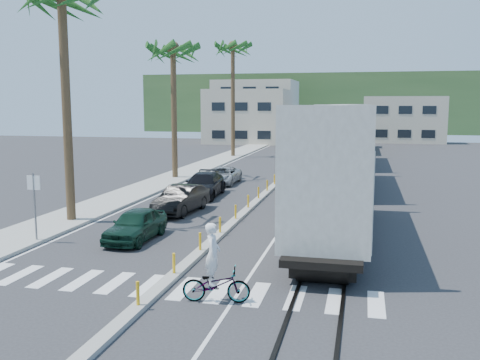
% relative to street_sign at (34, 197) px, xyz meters
% --- Properties ---
extents(ground, '(140.00, 140.00, 0.00)m').
position_rel_street_sign_xyz_m(ground, '(7.30, -2.00, -1.97)').
color(ground, '#28282B').
rests_on(ground, ground).
extents(sidewalk, '(3.00, 90.00, 0.15)m').
position_rel_street_sign_xyz_m(sidewalk, '(-1.20, 23.00, -1.90)').
color(sidewalk, gray).
rests_on(sidewalk, ground).
extents(rails, '(1.56, 100.00, 0.06)m').
position_rel_street_sign_xyz_m(rails, '(12.30, 26.00, -1.94)').
color(rails, black).
rests_on(rails, ground).
extents(median, '(0.45, 60.00, 0.85)m').
position_rel_street_sign_xyz_m(median, '(7.30, 17.96, -1.88)').
color(median, gray).
rests_on(median, ground).
extents(crosswalk, '(14.00, 2.20, 0.01)m').
position_rel_street_sign_xyz_m(crosswalk, '(7.30, -4.00, -1.97)').
color(crosswalk, silver).
rests_on(crosswalk, ground).
extents(lane_markings, '(9.42, 90.00, 0.01)m').
position_rel_street_sign_xyz_m(lane_markings, '(5.15, 23.00, -1.97)').
color(lane_markings, silver).
rests_on(lane_markings, ground).
extents(freight_train, '(3.00, 60.94, 5.85)m').
position_rel_street_sign_xyz_m(freight_train, '(12.30, 24.13, 0.93)').
color(freight_train, '#ADAA9F').
rests_on(freight_train, ground).
extents(palm_trees, '(3.50, 37.20, 13.75)m').
position_rel_street_sign_xyz_m(palm_trees, '(-0.80, 20.70, 8.84)').
color(palm_trees, brown).
rests_on(palm_trees, ground).
extents(street_sign, '(0.60, 0.08, 3.00)m').
position_rel_street_sign_xyz_m(street_sign, '(0.00, 0.00, 0.00)').
color(street_sign, slate).
rests_on(street_sign, ground).
extents(buildings, '(38.00, 27.00, 10.00)m').
position_rel_street_sign_xyz_m(buildings, '(0.89, 69.66, 2.39)').
color(buildings, '#BDAE96').
rests_on(buildings, ground).
extents(hillside, '(80.00, 20.00, 12.00)m').
position_rel_street_sign_xyz_m(hillside, '(7.30, 98.00, 4.03)').
color(hillside, '#385628').
rests_on(hillside, ground).
extents(car_lead, '(1.79, 4.12, 1.38)m').
position_rel_street_sign_xyz_m(car_lead, '(3.96, 1.37, -1.28)').
color(car_lead, black).
rests_on(car_lead, ground).
extents(car_second, '(2.47, 4.83, 1.49)m').
position_rel_street_sign_xyz_m(car_second, '(3.91, 7.41, -1.23)').
color(car_second, black).
rests_on(car_second, ground).
extents(car_third, '(2.61, 5.40, 1.51)m').
position_rel_street_sign_xyz_m(car_third, '(3.60, 12.64, -1.22)').
color(car_third, black).
rests_on(car_third, ground).
extents(car_rear, '(2.08, 4.50, 1.25)m').
position_rel_street_sign_xyz_m(car_rear, '(3.38, 18.24, -1.35)').
color(car_rear, '#ABAEB1').
rests_on(car_rear, ground).
extents(cyclist, '(1.30, 2.24, 2.41)m').
position_rel_street_sign_xyz_m(cyclist, '(9.30, -4.88, -1.20)').
color(cyclist, '#9EA0A5').
rests_on(cyclist, ground).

